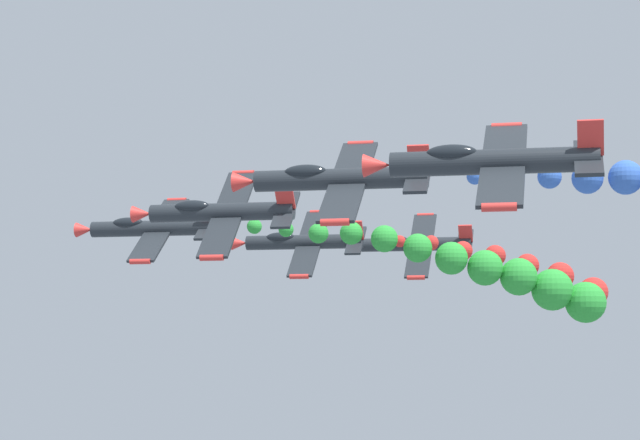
{
  "coord_description": "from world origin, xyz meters",
  "views": [
    {
      "loc": [
        -76.5,
        -15.28,
        115.98
      ],
      "look_at": [
        0.0,
        0.0,
        124.51
      ],
      "focal_mm": 69.23,
      "sensor_mm": 36.0,
      "label": 1
    }
  ],
  "objects_px": {
    "airplane_lead": "(151,228)",
    "airplane_trailing": "(490,161)",
    "airplane_left_outer": "(337,179)",
    "airplane_right_inner": "(302,242)",
    "airplane_right_outer": "(414,244)",
    "airplane_left_inner": "(219,212)"
  },
  "relations": [
    {
      "from": "airplane_lead",
      "to": "airplane_trailing",
      "type": "xyz_separation_m",
      "value": [
        -28.26,
        -25.12,
        -0.45
      ]
    },
    {
      "from": "airplane_lead",
      "to": "airplane_left_outer",
      "type": "xyz_separation_m",
      "value": [
        -19.77,
        -16.85,
        0.21
      ]
    },
    {
      "from": "airplane_right_inner",
      "to": "airplane_right_outer",
      "type": "distance_m",
      "value": 11.31
    },
    {
      "from": "airplane_trailing",
      "to": "airplane_left_inner",
      "type": "bearing_deg",
      "value": 42.87
    },
    {
      "from": "airplane_right_outer",
      "to": "airplane_trailing",
      "type": "height_order",
      "value": "airplane_right_outer"
    },
    {
      "from": "airplane_right_inner",
      "to": "airplane_left_outer",
      "type": "xyz_separation_m",
      "value": [
        -30.0,
        -8.32,
        0.41
      ]
    },
    {
      "from": "airplane_left_outer",
      "to": "airplane_right_outer",
      "type": "relative_size",
      "value": 1.0
    },
    {
      "from": "airplane_lead",
      "to": "airplane_left_inner",
      "type": "height_order",
      "value": "airplane_left_inner"
    },
    {
      "from": "airplane_lead",
      "to": "airplane_left_inner",
      "type": "xyz_separation_m",
      "value": [
        -9.34,
        -7.56,
        -0.1
      ]
    },
    {
      "from": "airplane_lead",
      "to": "airplane_right_inner",
      "type": "height_order",
      "value": "airplane_right_inner"
    },
    {
      "from": "airplane_left_outer",
      "to": "airplane_lead",
      "type": "bearing_deg",
      "value": 40.44
    },
    {
      "from": "airplane_right_inner",
      "to": "airplane_left_outer",
      "type": "bearing_deg",
      "value": -164.5
    },
    {
      "from": "airplane_right_inner",
      "to": "airplane_left_outer",
      "type": "relative_size",
      "value": 1.0
    },
    {
      "from": "airplane_left_outer",
      "to": "airplane_right_outer",
      "type": "xyz_separation_m",
      "value": [
        38.38,
        0.74,
        0.02
      ]
    },
    {
      "from": "airplane_right_inner",
      "to": "airplane_left_outer",
      "type": "distance_m",
      "value": 31.13
    },
    {
      "from": "airplane_left_inner",
      "to": "airplane_lead",
      "type": "bearing_deg",
      "value": 38.99
    },
    {
      "from": "airplane_left_inner",
      "to": "airplane_trailing",
      "type": "bearing_deg",
      "value": -137.13
    },
    {
      "from": "airplane_right_inner",
      "to": "airplane_right_outer",
      "type": "xyz_separation_m",
      "value": [
        8.38,
        -7.58,
        0.43
      ]
    },
    {
      "from": "airplane_right_outer",
      "to": "airplane_lead",
      "type": "bearing_deg",
      "value": 139.13
    },
    {
      "from": "airplane_right_outer",
      "to": "airplane_trailing",
      "type": "relative_size",
      "value": 1.0
    },
    {
      "from": "airplane_right_outer",
      "to": "airplane_trailing",
      "type": "distance_m",
      "value": 47.74
    },
    {
      "from": "airplane_right_inner",
      "to": "airplane_left_outer",
      "type": "height_order",
      "value": "airplane_left_outer"
    }
  ]
}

